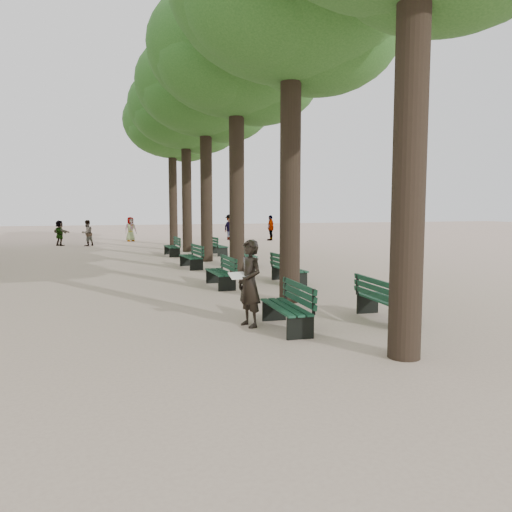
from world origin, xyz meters
name	(u,v)px	position (x,y,z in m)	size (l,w,h in m)	color
ground	(274,335)	(0.00, 0.00, 0.00)	(120.00, 120.00, 0.00)	#CAAE99
tree_central_2	(236,50)	(1.50, 8.00, 7.65)	(6.00, 6.00, 9.95)	#33261C
tree_central_3	(205,85)	(1.50, 13.00, 7.65)	(6.00, 6.00, 9.95)	#33261C
tree_central_4	(186,107)	(1.50, 18.00, 7.65)	(6.00, 6.00, 9.95)	#33261C
tree_central_5	(172,122)	(1.50, 23.00, 7.65)	(6.00, 6.00, 9.95)	#33261C
bench_left_0	(286,316)	(0.37, 0.32, 0.27)	(0.63, 1.82, 0.92)	black
bench_left_1	(220,278)	(0.37, 5.83, 0.27)	(0.60, 1.81, 0.92)	black
bench_left_2	(191,261)	(0.37, 10.71, 0.27)	(0.71, 1.84, 0.92)	black
bench_left_3	(172,250)	(0.37, 15.95, 0.27)	(0.62, 1.81, 0.92)	black
bench_right_0	(385,308)	(2.63, 0.36, 0.27)	(0.67, 1.83, 0.92)	black
bench_right_1	(289,274)	(2.63, 5.92, 0.27)	(0.66, 1.83, 0.92)	black
bench_right_2	(246,259)	(2.63, 10.71, 0.27)	(0.66, 1.83, 0.92)	black
bench_right_3	(218,250)	(2.63, 15.68, 0.27)	(0.70, 1.84, 0.92)	black
man_with_map	(250,283)	(-0.25, 0.77, 0.88)	(0.71, 0.78, 1.76)	black
pedestrian_a	(87,233)	(-3.72, 23.74, 0.80)	(0.78, 0.32, 1.60)	#262628
pedestrian_c	(271,228)	(8.75, 25.03, 0.91)	(1.06, 0.36, 1.81)	#262628
pedestrian_e	(60,233)	(-5.35, 24.51, 0.79)	(1.47, 0.32, 1.58)	#262628
pedestrian_d	(131,229)	(-0.90, 27.14, 0.86)	(0.84, 0.34, 1.71)	#262628
pedestrian_b	(230,227)	(6.13, 26.58, 0.93)	(1.21, 0.37, 1.87)	#262628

